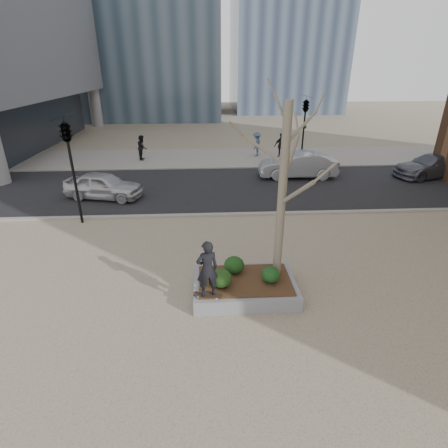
{
  "coord_description": "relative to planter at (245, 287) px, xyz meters",
  "views": [
    {
      "loc": [
        -0.11,
        -8.65,
        6.25
      ],
      "look_at": [
        0.5,
        2.0,
        1.4
      ],
      "focal_mm": 28.0,
      "sensor_mm": 36.0,
      "label": 1
    }
  ],
  "objects": [
    {
      "name": "ground",
      "position": [
        -1.0,
        0.0,
        -0.23
      ],
      "size": [
        120.0,
        120.0,
        0.0
      ],
      "primitive_type": "plane",
      "color": "gray",
      "rests_on": "ground"
    },
    {
      "name": "street",
      "position": [
        -1.0,
        10.0,
        -0.21
      ],
      "size": [
        60.0,
        8.0,
        0.02
      ],
      "primitive_type": "cube",
      "color": "black",
      "rests_on": "ground"
    },
    {
      "name": "far_sidewalk",
      "position": [
        -1.0,
        17.0,
        -0.21
      ],
      "size": [
        60.0,
        6.0,
        0.02
      ],
      "primitive_type": "cube",
      "color": "gray",
      "rests_on": "ground"
    },
    {
      "name": "planter",
      "position": [
        0.0,
        0.0,
        0.0
      ],
      "size": [
        3.0,
        2.0,
        0.45
      ],
      "primitive_type": "cube",
      "color": "gray",
      "rests_on": "ground"
    },
    {
      "name": "planter_mulch",
      "position": [
        0.0,
        0.0,
        0.25
      ],
      "size": [
        2.7,
        1.7,
        0.04
      ],
      "primitive_type": "cube",
      "color": "#382314",
      "rests_on": "planter"
    },
    {
      "name": "sycamore_tree",
      "position": [
        1.0,
        0.3,
        3.56
      ],
      "size": [
        2.8,
        2.8,
        6.6
      ],
      "primitive_type": null,
      "color": "gray",
      "rests_on": "planter_mulch"
    },
    {
      "name": "shrub_left",
      "position": [
        -0.72,
        -0.29,
        0.53
      ],
      "size": [
        0.62,
        0.62,
        0.52
      ],
      "primitive_type": "ellipsoid",
      "color": "#193811",
      "rests_on": "planter_mulch"
    },
    {
      "name": "shrub_middle",
      "position": [
        -0.28,
        0.43,
        0.52
      ],
      "size": [
        0.61,
        0.61,
        0.52
      ],
      "primitive_type": "ellipsoid",
      "color": "black",
      "rests_on": "planter_mulch"
    },
    {
      "name": "shrub_right",
      "position": [
        0.73,
        -0.13,
        0.49
      ],
      "size": [
        0.54,
        0.54,
        0.46
      ],
      "primitive_type": "ellipsoid",
      "color": "#143E18",
      "rests_on": "planter_mulch"
    },
    {
      "name": "skateboard",
      "position": [
        -1.1,
        -0.72,
        0.26
      ],
      "size": [
        0.8,
        0.36,
        0.08
      ],
      "primitive_type": null,
      "rotation": [
        0.0,
        0.0,
        -0.22
      ],
      "color": "black",
      "rests_on": "planter"
    },
    {
      "name": "skateboarder",
      "position": [
        -1.1,
        -0.72,
        1.12
      ],
      "size": [
        0.68,
        0.54,
        1.64
      ],
      "primitive_type": "imported",
      "rotation": [
        0.0,
        0.0,
        3.41
      ],
      "color": "black",
      "rests_on": "skateboard"
    },
    {
      "name": "police_car",
      "position": [
        -6.27,
        8.64,
        0.46
      ],
      "size": [
        4.16,
        2.43,
        1.33
      ],
      "primitive_type": "imported",
      "rotation": [
        0.0,
        0.0,
        1.34
      ],
      "color": "silver",
      "rests_on": "street"
    },
    {
      "name": "car_silver",
      "position": [
        4.51,
        11.7,
        0.56
      ],
      "size": [
        4.68,
        1.8,
        1.52
      ],
      "primitive_type": "imported",
      "rotation": [
        0.0,
        0.0,
        4.67
      ],
      "color": "#96979D",
      "rests_on": "street"
    },
    {
      "name": "car_third",
      "position": [
        12.7,
        11.37,
        0.48
      ],
      "size": [
        4.99,
        2.85,
        1.36
      ],
      "primitive_type": "imported",
      "rotation": [
        0.0,
        0.0,
        4.92
      ],
      "color": "#51535D",
      "rests_on": "street"
    },
    {
      "name": "pedestrian_a",
      "position": [
        -5.53,
        16.67,
        0.67
      ],
      "size": [
        0.66,
        0.85,
        1.74
      ],
      "primitive_type": "imported",
      "rotation": [
        0.0,
        0.0,
        1.56
      ],
      "color": "black",
      "rests_on": "far_sidewalk"
    },
    {
      "name": "pedestrian_b",
      "position": [
        2.81,
        17.33,
        0.68
      ],
      "size": [
        1.04,
        1.31,
        1.77
      ],
      "primitive_type": "imported",
      "rotation": [
        0.0,
        0.0,
        4.32
      ],
      "color": "#3F5873",
      "rests_on": "far_sidewalk"
    },
    {
      "name": "pedestrian_c",
      "position": [
        4.52,
        16.59,
        0.7
      ],
      "size": [
        1.12,
        0.62,
        1.81
      ],
      "primitive_type": "imported",
      "rotation": [
        0.0,
        0.0,
        3.32
      ],
      "color": "black",
      "rests_on": "far_sidewalk"
    },
    {
      "name": "traffic_light_near",
      "position": [
        -6.5,
        5.6,
        2.02
      ],
      "size": [
        0.6,
        2.48,
        4.5
      ],
      "primitive_type": null,
      "color": "black",
      "rests_on": "ground"
    },
    {
      "name": "traffic_light_far",
      "position": [
        5.5,
        14.6,
        2.02
      ],
      "size": [
        0.6,
        2.48,
        4.5
      ],
      "primitive_type": null,
      "color": "black",
      "rests_on": "ground"
    }
  ]
}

